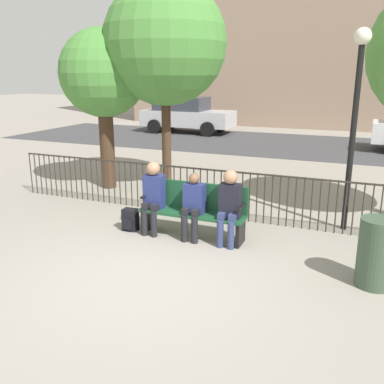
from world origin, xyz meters
name	(u,v)px	position (x,y,z in m)	size (l,w,h in m)	color
ground_plane	(147,277)	(0.00, 0.00, 0.00)	(80.00, 80.00, 0.00)	gray
park_bench	(194,208)	(0.00, 1.69, 0.50)	(1.82, 0.45, 0.92)	#194728
seated_person_0	(153,193)	(-0.70, 1.56, 0.71)	(0.34, 0.39, 1.26)	black
seated_person_1	(193,203)	(0.05, 1.56, 0.63)	(0.34, 0.39, 1.13)	black
seated_person_2	(229,203)	(0.67, 1.56, 0.70)	(0.34, 0.39, 1.24)	navy
backpack	(130,220)	(-1.14, 1.50, 0.19)	(0.26, 0.22, 0.39)	black
fence_railing	(214,189)	(-0.02, 2.75, 0.56)	(9.01, 0.03, 0.95)	#2D2823
tree_0	(165,43)	(-1.78, 4.32, 3.33)	(2.75, 2.75, 4.72)	#422D1E
tree_2	(103,75)	(-3.14, 3.89, 2.65)	(2.01, 2.01, 3.70)	#422D1E
lamp_post	(356,100)	(2.36, 3.03, 2.27)	(0.28, 0.28, 3.40)	black
street_surface	(295,145)	(0.00, 12.00, 0.00)	(24.00, 6.00, 0.01)	#3D3D3F
parked_car_1	(186,114)	(-5.32, 13.68, 0.84)	(4.20, 1.94, 1.62)	#B7B7BC
trash_bin	(377,253)	(2.86, 0.95, 0.46)	(0.48, 0.48, 0.92)	#384C38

